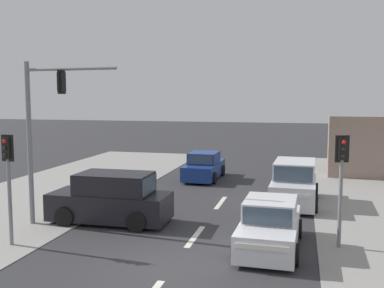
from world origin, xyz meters
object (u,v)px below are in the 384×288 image
suv_oncoming_mid (294,184)px  sedan_crossing_left (204,167)px  pedestal_signal_left_kerb (8,171)px  sedan_kerbside_parked (270,226)px  suv_receding_far (111,199)px  traffic_signal_mast (41,122)px  pedestal_signal_right_kerb (341,172)px

suv_oncoming_mid → sedan_crossing_left: (-5.13, 4.83, -0.18)m
pedestal_signal_left_kerb → sedan_kerbside_parked: size_ratio=0.83×
suv_receding_far → suv_oncoming_mid: (6.65, 4.73, 0.00)m
traffic_signal_mast → sedan_kerbside_parked: traffic_signal_mast is taller
sedan_kerbside_parked → sedan_crossing_left: (-4.49, 11.07, 0.00)m
pedestal_signal_right_kerb → suv_oncoming_mid: 6.09m
pedestal_signal_left_kerb → suv_oncoming_mid: 11.87m
traffic_signal_mast → pedestal_signal_left_kerb: 2.72m
sedan_crossing_left → pedestal_signal_right_kerb: bearing=-57.9°
pedestal_signal_right_kerb → sedan_kerbside_parked: pedestal_signal_right_kerb is taller
pedestal_signal_right_kerb → sedan_kerbside_parked: size_ratio=0.83×
traffic_signal_mast → suv_oncoming_mid: bearing=32.2°
sedan_kerbside_parked → sedan_crossing_left: same height
traffic_signal_mast → pedestal_signal_left_kerb: size_ratio=1.69×
pedestal_signal_right_kerb → suv_receding_far: 8.33m
pedestal_signal_right_kerb → suv_oncoming_mid: bearing=104.5°
suv_receding_far → sedan_crossing_left: bearing=81.0°
pedestal_signal_left_kerb → suv_receding_far: pedestal_signal_left_kerb is taller
pedestal_signal_right_kerb → suv_receding_far: bearing=173.1°
suv_receding_far → suv_oncoming_mid: size_ratio=0.99×
sedan_kerbside_parked → suv_oncoming_mid: size_ratio=0.93×
pedestal_signal_left_kerb → pedestal_signal_right_kerb: bearing=12.4°
pedestal_signal_right_kerb → traffic_signal_mast: bearing=179.5°
traffic_signal_mast → pedestal_signal_left_kerb: (0.24, -2.31, -1.42)m
sedan_kerbside_parked → sedan_crossing_left: 11.94m
pedestal_signal_left_kerb → sedan_crossing_left: 13.37m
suv_oncoming_mid → suv_receding_far: bearing=-144.6°
traffic_signal_mast → suv_oncoming_mid: size_ratio=1.31×
pedestal_signal_left_kerb → suv_oncoming_mid: bearing=42.4°
traffic_signal_mast → suv_oncoming_mid: (8.93, 5.63, -2.95)m
traffic_signal_mast → pedestal_signal_right_kerb: traffic_signal_mast is taller
pedestal_signal_right_kerb → suv_receding_far: size_ratio=0.78×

